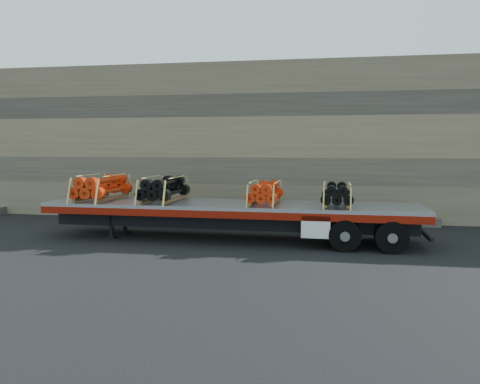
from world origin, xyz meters
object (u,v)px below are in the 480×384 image
object	(u,v)px
trailer	(230,221)
bundle_front	(102,188)
bundle_midrear	(265,193)
bundle_rear	(337,195)
bundle_midfront	(164,190)

from	to	relation	value
trailer	bundle_front	xyz separation A→B (m)	(-4.85, 0.11, 1.10)
bundle_midrear	bundle_rear	distance (m)	2.43
trailer	bundle_midrear	world-z (taller)	bundle_midrear
trailer	bundle_front	distance (m)	4.97
bundle_midfront	bundle_rear	world-z (taller)	bundle_midfront
bundle_front	bundle_rear	world-z (taller)	bundle_front
bundle_midrear	bundle_rear	bearing A→B (deg)	-0.00
bundle_midfront	bundle_midrear	distance (m)	3.68
bundle_front	bundle_midrear	size ratio (longest dim) A/B	1.21
bundle_front	bundle_midrear	xyz separation A→B (m)	(6.09, -0.14, -0.08)
bundle_front	bundle_rear	bearing A→B (deg)	0.00
bundle_front	trailer	bearing A→B (deg)	0.00
bundle_midfront	bundle_rear	distance (m)	6.11
bundle_midrear	bundle_rear	world-z (taller)	bundle_midrear
trailer	bundle_front	size ratio (longest dim) A/B	5.19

